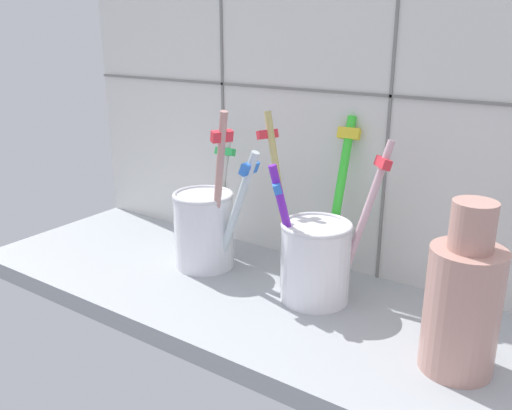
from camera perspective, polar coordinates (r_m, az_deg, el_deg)
counter_slab at (r=58.87cm, az=-1.49°, el=-9.70°), size 64.00×22.00×2.00cm
tile_wall_back at (r=62.36cm, az=5.02°, el=12.59°), size 64.00×2.20×45.00cm
toothbrush_cup_left at (r=62.39cm, az=-5.28°, el=-2.15°), size 11.43×9.49×18.70cm
toothbrush_cup_right at (r=55.15cm, az=6.32°, el=-5.12°), size 13.90×12.27×18.32cm
ceramic_vase at (r=46.27cm, az=20.87°, el=-9.47°), size 5.88×5.88×14.30cm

